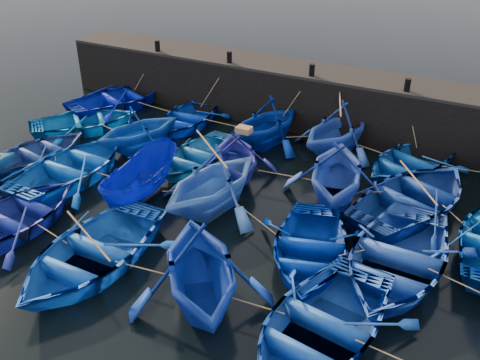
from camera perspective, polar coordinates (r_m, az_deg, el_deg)
The scene contains 31 objects.
ground at distance 16.77m, azimuth -5.23°, elevation -6.81°, with size 120.00×120.00×0.00m, color black.
quay_wall at distance 24.55m, azimuth 8.20°, elevation 8.49°, with size 26.00×2.50×2.50m, color black.
quay_top at distance 24.12m, azimuth 8.43°, elevation 11.40°, with size 26.00×2.50×0.12m, color black.
bollard_0 at distance 26.96m, azimuth -8.80°, elevation 13.96°, with size 0.24×0.24×0.50m, color black.
bollard_1 at distance 24.84m, azimuth -1.14°, elevation 12.97°, with size 0.24×0.24×0.50m, color black.
bollard_2 at distance 23.22m, azimuth 7.67°, elevation 11.55°, with size 0.24×0.24×0.50m, color black.
bollard_3 at distance 22.21m, azimuth 17.43°, elevation 9.64°, with size 0.24×0.24×0.50m, color black.
boat_0 at distance 27.17m, azimuth -12.77°, elevation 8.52°, with size 3.72×5.21×1.08m, color #0112A3.
boat_1 at distance 24.57m, azimuth -5.69°, elevation 6.66°, with size 3.10×4.33×0.90m, color #0430AC.
boat_2 at distance 22.45m, azimuth 2.83°, elevation 6.22°, with size 3.48×4.04×2.13m, color navy.
boat_3 at distance 22.10m, azimuth 10.37°, elevation 5.47°, with size 3.59×4.16×2.19m, color blue.
boat_4 at distance 21.43m, azimuth 17.64°, elevation 1.91°, with size 3.32×4.64×0.96m, color #0B4690.
boat_6 at distance 24.94m, azimuth -16.26°, elevation 6.03°, with size 3.32×4.64×0.96m, color blue.
boat_7 at distance 22.30m, azimuth -10.76°, elevation 5.38°, with size 3.27×3.79×1.99m, color #0842A0.
boat_8 at distance 21.00m, azimuth -4.57°, elevation 2.63°, with size 3.12×4.37×0.91m, color #1B6AB0.
boat_9 at distance 19.83m, azimuth -0.35°, elevation 2.70°, with size 3.18×3.69×1.94m, color navy.
boat_10 at distance 18.64m, azimuth 10.37°, elevation 1.01°, with size 3.80×4.41×2.32m, color #2141A9.
boat_11 at distance 18.84m, azimuth 18.15°, elevation -1.78°, with size 4.00×5.59×1.16m, color navy.
boat_13 at distance 22.64m, azimuth -20.69°, elevation 2.76°, with size 3.06×4.28×0.89m, color navy.
boat_14 at distance 20.89m, azimuth -17.37°, elevation 1.46°, with size 3.84×5.37×1.11m, color blue.
boat_15 at distance 18.88m, azimuth -10.56°, elevation 0.08°, with size 1.53×4.07×1.58m, color #010E91.
boat_16 at distance 17.74m, azimuth -2.99°, elevation -0.05°, with size 3.81×4.42×2.33m, color blue.
boat_17 at distance 15.82m, azimuth 7.38°, elevation -7.27°, with size 3.35×4.68×0.97m, color #002A9B.
boat_18 at distance 15.79m, azimuth 16.29°, elevation -8.01°, with size 4.02×5.62×1.17m, color blue.
boat_21 at distance 18.51m, azimuth -22.90°, elevation -3.57°, with size 3.55×4.96×1.03m, color navy.
boat_22 at distance 16.02m, azimuth -15.67°, elevation -7.38°, with size 3.90×5.45×1.13m, color blue.
boat_23 at distance 13.93m, azimuth -4.31°, elevation -9.30°, with size 3.86×4.47×2.35m, color #0B2F9B.
boat_24 at distance 13.36m, azimuth 8.43°, elevation -15.17°, with size 3.84×5.36×1.11m, color blue.
wooden_crate at distance 19.24m, azimuth 0.43°, elevation 5.39°, with size 0.55×0.40×0.21m, color #996B42.
mooring_ropes at distance 19.84m, azimuth 2.50°, elevation 2.33°, with size 18.05×11.87×2.10m.
loose_oars at distance 17.76m, azimuth 3.72°, elevation 2.04°, with size 9.78×12.66×1.26m.
Camera 1 is at (7.74, -11.15, 9.84)m, focal length 40.00 mm.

